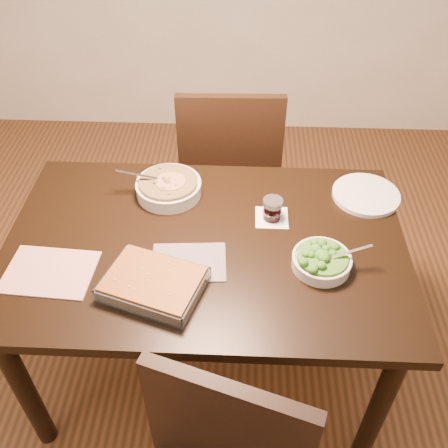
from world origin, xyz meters
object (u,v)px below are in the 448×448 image
(broccoli_bowl, at_px, (322,260))
(dinner_plate, at_px, (366,195))
(stew_bowl, at_px, (169,187))
(baking_dish, at_px, (153,284))
(wine_tumbler, at_px, (272,209))
(chair_far, at_px, (230,165))
(table, at_px, (206,260))

(broccoli_bowl, xyz_separation_m, dinner_plate, (0.21, 0.37, -0.02))
(stew_bowl, bearing_deg, baking_dish, -88.49)
(wine_tumbler, bearing_deg, baking_dish, -136.94)
(chair_far, bearing_deg, wine_tumbler, 104.48)
(baking_dish, bearing_deg, table, 74.98)
(broccoli_bowl, relative_size, chair_far, 0.23)
(table, relative_size, stew_bowl, 4.98)
(wine_tumbler, relative_size, chair_far, 0.08)
(wine_tumbler, height_order, dinner_plate, wine_tumbler)
(wine_tumbler, distance_m, dinner_plate, 0.39)
(baking_dish, distance_m, chair_far, 1.00)
(broccoli_bowl, height_order, chair_far, chair_far)
(stew_bowl, bearing_deg, dinner_plate, 1.32)
(stew_bowl, relative_size, broccoli_bowl, 1.26)
(baking_dish, bearing_deg, broccoli_bowl, 31.28)
(dinner_plate, bearing_deg, wine_tumbler, -158.99)
(stew_bowl, xyz_separation_m, broccoli_bowl, (0.55, -0.35, -0.01))
(stew_bowl, xyz_separation_m, dinner_plate, (0.76, 0.02, -0.03))
(broccoli_bowl, height_order, wine_tumbler, wine_tumbler)
(stew_bowl, relative_size, chair_far, 0.29)
(table, relative_size, broccoli_bowl, 6.27)
(wine_tumbler, bearing_deg, stew_bowl, 162.68)
(broccoli_bowl, xyz_separation_m, chair_far, (-0.33, 0.83, -0.23))
(stew_bowl, height_order, dinner_plate, stew_bowl)
(chair_far, bearing_deg, stew_bowl, 63.66)
(table, bearing_deg, stew_bowl, 121.51)
(table, bearing_deg, wine_tumbler, 29.84)
(stew_bowl, xyz_separation_m, wine_tumbler, (0.39, -0.12, 0.01))
(table, bearing_deg, broccoli_bowl, -13.92)
(table, height_order, wine_tumbler, wine_tumbler)
(broccoli_bowl, distance_m, chair_far, 0.92)
(dinner_plate, bearing_deg, chair_far, 139.40)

